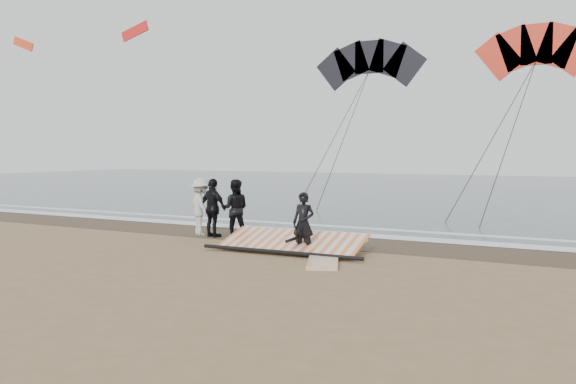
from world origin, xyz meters
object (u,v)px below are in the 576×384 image
man_main (303,223)px  board_cream (336,244)px  sail_rig (292,244)px  board_white (324,258)px

man_main → board_cream: bearing=81.1°
sail_rig → board_cream: bearing=60.2°
sail_rig → man_main: bearing=-35.3°
man_main → sail_rig: size_ratio=0.36×
board_cream → sail_rig: size_ratio=0.51×
board_white → board_cream: bearing=83.4°
board_cream → board_white: bearing=-57.5°
board_white → board_cream: (-0.58, 2.25, -0.00)m
man_main → board_white: bearing=-33.6°
board_white → sail_rig: (-1.35, 0.91, 0.14)m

